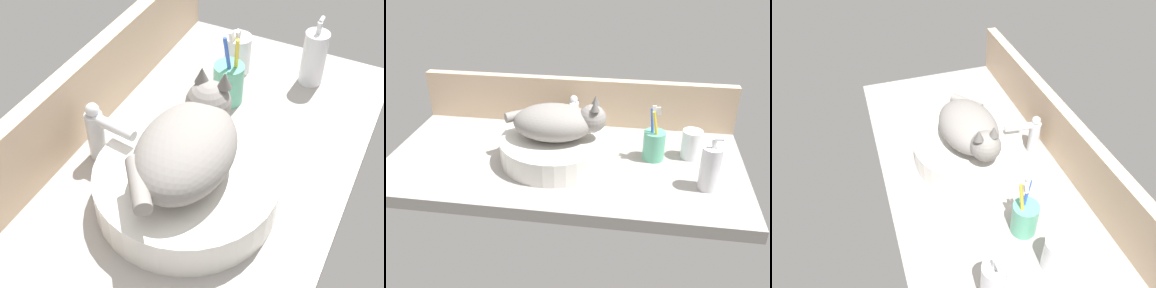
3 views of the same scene
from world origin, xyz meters
TOP-DOWN VIEW (x-y plane):
  - ground_plane at (0.00, 0.00)cm, footprint 114.35×57.70cm
  - backsplash_panel at (0.00, 27.05)cm, footprint 114.35×3.60cm
  - sink_basin at (-2.90, -1.25)cm, footprint 34.18×34.18cm
  - cat at (-1.54, -1.08)cm, footprint 32.42×18.61cm
  - faucet at (-0.21, 19.21)cm, footprint 4.19×11.86cm
  - soap_dispenser at (43.97, -11.02)cm, footprint 5.64×5.64cm
  - toothbrush_cup at (28.50, 3.85)cm, footprint 6.95×6.95cm
  - water_glass at (40.49, 6.63)cm, footprint 6.47×6.47cm

SIDE VIEW (x-z plane):
  - ground_plane at x=0.00cm, z-range -4.00..0.00cm
  - sink_basin at x=-2.90cm, z-range 0.00..7.62cm
  - water_glass at x=40.49cm, z-range -0.57..8.90cm
  - toothbrush_cup at x=28.50cm, z-range -4.23..14.48cm
  - soap_dispenser at x=43.97cm, z-range -1.53..15.04cm
  - faucet at x=-0.21cm, z-range 0.50..14.10cm
  - backsplash_panel at x=0.00cm, z-range 0.00..17.53cm
  - cat at x=-1.54cm, z-range 6.38..20.38cm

